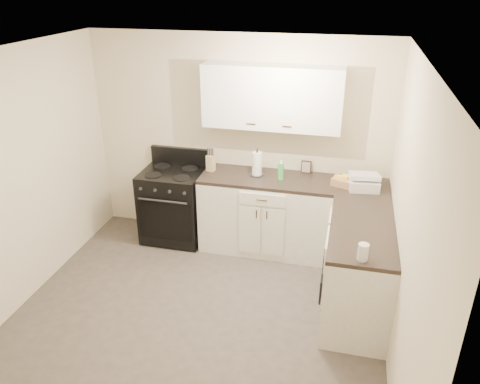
% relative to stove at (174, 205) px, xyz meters
% --- Properties ---
extents(floor, '(3.60, 3.60, 0.00)m').
position_rel_stove_xyz_m(floor, '(0.74, -1.48, -0.46)').
color(floor, '#473F38').
rests_on(floor, ground).
extents(ceiling, '(3.60, 3.60, 0.00)m').
position_rel_stove_xyz_m(ceiling, '(0.74, -1.48, 2.04)').
color(ceiling, white).
rests_on(ceiling, wall_back).
extents(wall_back, '(3.60, 0.00, 3.60)m').
position_rel_stove_xyz_m(wall_back, '(0.74, 0.32, 0.79)').
color(wall_back, beige).
rests_on(wall_back, ground).
extents(wall_right, '(0.00, 3.60, 3.60)m').
position_rel_stove_xyz_m(wall_right, '(2.54, -1.48, 0.79)').
color(wall_right, beige).
rests_on(wall_right, ground).
extents(wall_left, '(0.00, 3.60, 3.60)m').
position_rel_stove_xyz_m(wall_left, '(-1.06, -1.48, 0.79)').
color(wall_left, beige).
rests_on(wall_left, ground).
extents(wall_front, '(3.60, 0.00, 3.60)m').
position_rel_stove_xyz_m(wall_front, '(0.74, -3.28, 0.79)').
color(wall_front, beige).
rests_on(wall_front, ground).
extents(base_cabinets_back, '(1.55, 0.60, 0.90)m').
position_rel_stove_xyz_m(base_cabinets_back, '(1.17, 0.02, -0.01)').
color(base_cabinets_back, beige).
rests_on(base_cabinets_back, floor).
extents(base_cabinets_right, '(0.60, 1.90, 0.90)m').
position_rel_stove_xyz_m(base_cabinets_right, '(2.24, -0.63, -0.01)').
color(base_cabinets_right, beige).
rests_on(base_cabinets_right, floor).
extents(countertop_back, '(1.55, 0.60, 0.04)m').
position_rel_stove_xyz_m(countertop_back, '(1.17, 0.02, 0.46)').
color(countertop_back, black).
rests_on(countertop_back, base_cabinets_back).
extents(countertop_right, '(0.60, 1.90, 0.04)m').
position_rel_stove_xyz_m(countertop_right, '(2.24, -0.63, 0.46)').
color(countertop_right, black).
rests_on(countertop_right, base_cabinets_right).
extents(upper_cabinets, '(1.55, 0.30, 0.70)m').
position_rel_stove_xyz_m(upper_cabinets, '(1.17, 0.18, 1.38)').
color(upper_cabinets, white).
rests_on(upper_cabinets, wall_back).
extents(stove, '(0.74, 0.63, 0.89)m').
position_rel_stove_xyz_m(stove, '(0.00, 0.00, 0.00)').
color(stove, black).
rests_on(stove, floor).
extents(knife_block, '(0.11, 0.10, 0.19)m').
position_rel_stove_xyz_m(knife_block, '(0.47, 0.07, 0.58)').
color(knife_block, tan).
rests_on(knife_block, countertop_back).
extents(paper_towel, '(0.12, 0.12, 0.28)m').
position_rel_stove_xyz_m(paper_towel, '(1.03, 0.07, 0.62)').
color(paper_towel, white).
rests_on(paper_towel, countertop_back).
extents(soap_bottle, '(0.07, 0.07, 0.20)m').
position_rel_stove_xyz_m(soap_bottle, '(1.32, 0.01, 0.58)').
color(soap_bottle, green).
rests_on(soap_bottle, countertop_back).
extents(picture_frame, '(0.12, 0.04, 0.15)m').
position_rel_stove_xyz_m(picture_frame, '(1.58, 0.27, 0.55)').
color(picture_frame, black).
rests_on(picture_frame, countertop_back).
extents(wicker_basket, '(0.30, 0.25, 0.09)m').
position_rel_stove_xyz_m(wicker_basket, '(2.04, -0.00, 0.52)').
color(wicker_basket, '#A87A4F').
rests_on(wicker_basket, countertop_right).
extents(countertop_grill, '(0.35, 0.33, 0.12)m').
position_rel_stove_xyz_m(countertop_grill, '(2.24, -0.02, 0.54)').
color(countertop_grill, white).
rests_on(countertop_grill, countertop_right).
extents(glass_jar, '(0.10, 0.10, 0.15)m').
position_rel_stove_xyz_m(glass_jar, '(2.24, -1.48, 0.55)').
color(glass_jar, silver).
rests_on(glass_jar, countertop_right).
extents(oven_mitt_near, '(0.02, 0.14, 0.25)m').
position_rel_stove_xyz_m(oven_mitt_near, '(1.92, -1.30, -0.00)').
color(oven_mitt_near, black).
rests_on(oven_mitt_near, base_cabinets_right).
extents(oven_mitt_far, '(0.02, 0.17, 0.30)m').
position_rel_stove_xyz_m(oven_mitt_far, '(1.92, -0.94, 0.02)').
color(oven_mitt_far, black).
rests_on(oven_mitt_far, base_cabinets_right).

